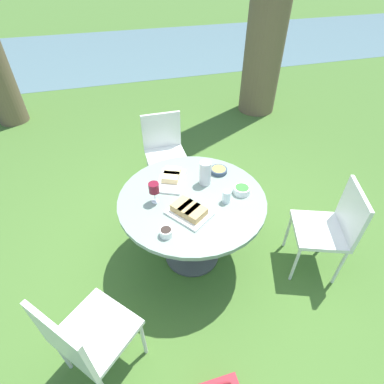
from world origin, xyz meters
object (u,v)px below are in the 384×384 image
Objects in this scene: chair_near_right at (332,225)px; water_pitcher at (205,173)px; dining_table at (192,208)px; chair_near_left at (84,336)px; chair_far_back at (164,147)px; wine_glass at (154,188)px.

chair_near_right is 1.14m from water_pitcher.
chair_near_left reaches higher than dining_table.
chair_near_left and chair_far_back have the same top height.
chair_far_back is at bearing 64.88° from chair_near_left.
chair_near_left is 1.46m from water_pitcher.
dining_table is at bearing 158.84° from chair_near_right.
dining_table is 0.31m from water_pitcher.
chair_near_right is at bearing 10.53° from chair_near_left.
chair_near_right is (1.99, 0.37, 0.00)m from chair_near_left.
chair_near_right is at bearing -18.28° from wine_glass.
dining_table is 6.56× the size of wine_glass.
water_pitcher is at bearing -81.33° from chair_far_back.
water_pitcher reaches higher than chair_far_back.
dining_table is 1.36× the size of chair_far_back.
chair_near_right is 1.00× the size of chair_far_back.
chair_near_left is at bearing -115.12° from chair_far_back.
chair_near_left is 2.03m from chair_near_right.
dining_table is 1.36× the size of chair_near_right.
water_pitcher is (0.15, -1.00, 0.32)m from chair_far_back.
water_pitcher is at bearing 148.41° from chair_near_right.
chair_near_right is 4.84× the size of wine_glass.
chair_far_back is 1.06m from water_pitcher.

